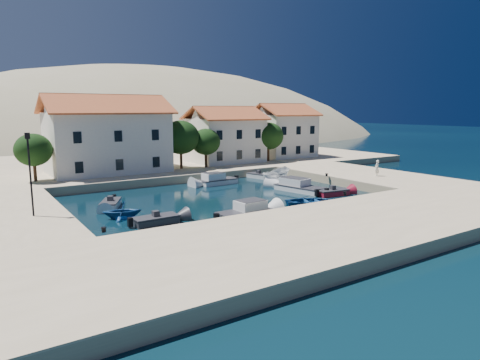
% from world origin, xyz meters
% --- Properties ---
extents(ground, '(400.00, 400.00, 0.00)m').
position_xyz_m(ground, '(0.00, 0.00, 0.00)').
color(ground, black).
rests_on(ground, ground).
extents(quay_south, '(52.00, 12.00, 1.00)m').
position_xyz_m(quay_south, '(0.00, -6.00, 0.50)').
color(quay_south, tan).
rests_on(quay_south, ground).
extents(quay_east, '(11.00, 20.00, 1.00)m').
position_xyz_m(quay_east, '(20.50, 10.00, 0.50)').
color(quay_east, tan).
rests_on(quay_east, ground).
extents(quay_west, '(8.00, 20.00, 1.00)m').
position_xyz_m(quay_west, '(-19.00, 10.00, 0.50)').
color(quay_west, tan).
rests_on(quay_west, ground).
extents(quay_north, '(80.00, 36.00, 1.00)m').
position_xyz_m(quay_north, '(2.00, 38.00, 0.50)').
color(quay_north, tan).
rests_on(quay_north, ground).
extents(hills, '(254.00, 176.00, 99.00)m').
position_xyz_m(hills, '(20.64, 123.62, -23.40)').
color(hills, tan).
rests_on(hills, ground).
extents(building_left, '(14.70, 9.45, 9.70)m').
position_xyz_m(building_left, '(-6.00, 28.00, 5.94)').
color(building_left, white).
rests_on(building_left, quay_north).
extents(building_mid, '(10.50, 8.40, 8.30)m').
position_xyz_m(building_mid, '(12.00, 29.00, 5.22)').
color(building_mid, white).
rests_on(building_mid, quay_north).
extents(building_right, '(9.45, 8.40, 8.80)m').
position_xyz_m(building_right, '(24.00, 30.00, 5.47)').
color(building_right, white).
rests_on(building_right, quay_north).
extents(trees, '(37.30, 5.30, 6.45)m').
position_xyz_m(trees, '(4.51, 25.46, 4.84)').
color(trees, '#382314').
rests_on(trees, quay_north).
extents(lamppost, '(0.35, 0.25, 6.22)m').
position_xyz_m(lamppost, '(-17.50, 8.00, 4.75)').
color(lamppost, black).
rests_on(lamppost, quay_west).
extents(bollards, '(29.36, 9.56, 0.30)m').
position_xyz_m(bollards, '(2.80, 3.87, 1.15)').
color(bollards, black).
rests_on(bollards, ground).
extents(motorboat_grey_sw, '(3.61, 1.70, 1.25)m').
position_xyz_m(motorboat_grey_sw, '(-9.30, 4.32, 0.30)').
color(motorboat_grey_sw, '#302F34').
rests_on(motorboat_grey_sw, ground).
extents(cabin_cruiser_south, '(4.85, 2.31, 1.60)m').
position_xyz_m(cabin_cruiser_south, '(-2.44, 2.07, 0.48)').
color(cabin_cruiser_south, white).
rests_on(cabin_cruiser_south, ground).
extents(rowboat_south, '(5.62, 4.92, 0.97)m').
position_xyz_m(rowboat_south, '(5.48, 2.69, 0.00)').
color(rowboat_south, navy).
rests_on(rowboat_south, ground).
extents(motorboat_red_se, '(3.60, 1.94, 1.25)m').
position_xyz_m(motorboat_red_se, '(10.53, 4.84, 0.30)').
color(motorboat_red_se, maroon).
rests_on(motorboat_red_se, ground).
extents(cabin_cruiser_east, '(3.43, 6.14, 1.60)m').
position_xyz_m(cabin_cruiser_east, '(9.17, 8.35, 0.48)').
color(cabin_cruiser_east, white).
rests_on(cabin_cruiser_east, ground).
extents(boat_east, '(5.60, 3.85, 2.02)m').
position_xyz_m(boat_east, '(9.88, 13.60, 0.00)').
color(boat_east, white).
rests_on(boat_east, ground).
extents(motorboat_white_ne, '(2.17, 3.28, 1.25)m').
position_xyz_m(motorboat_white_ne, '(10.68, 18.35, 0.30)').
color(motorboat_white_ne, white).
rests_on(motorboat_white_ne, ground).
extents(rowboat_west, '(3.77, 3.52, 1.61)m').
position_xyz_m(rowboat_west, '(-10.97, 7.43, 0.00)').
color(rowboat_west, navy).
rests_on(rowboat_west, ground).
extents(motorboat_white_west, '(2.85, 3.69, 1.25)m').
position_xyz_m(motorboat_white_west, '(-10.56, 12.08, 0.30)').
color(motorboat_white_west, white).
rests_on(motorboat_white_west, ground).
extents(cabin_cruiser_north, '(4.82, 2.27, 1.60)m').
position_xyz_m(cabin_cruiser_north, '(3.93, 17.30, 0.48)').
color(cabin_cruiser_north, white).
rests_on(cabin_cruiser_north, ground).
extents(pedestrian, '(0.79, 0.60, 1.93)m').
position_xyz_m(pedestrian, '(19.84, 6.85, 1.97)').
color(pedestrian, silver).
rests_on(pedestrian, quay_east).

